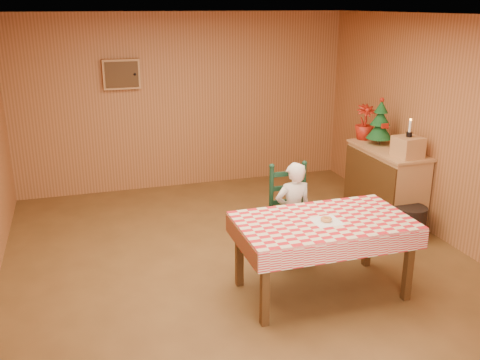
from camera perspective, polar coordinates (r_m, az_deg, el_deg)
name	(u,v)px	position (r m, az deg, el deg)	size (l,w,h in m)	color
ground	(246,270)	(5.78, 0.60, -9.58)	(6.00, 6.00, 0.00)	brown
cabin_walls	(230,91)	(5.68, -1.04, 9.42)	(5.10, 6.05, 2.65)	#A7693C
dining_table	(323,227)	(5.14, 8.89, -5.03)	(1.66, 0.96, 0.77)	#4A2D13
ladder_chair	(291,216)	(5.87, 5.45, -3.80)	(0.44, 0.40, 1.08)	black
seated_child	(293,212)	(5.80, 5.68, -3.46)	(0.41, 0.27, 1.12)	silver
napkin	(326,221)	(5.06, 9.18, -4.36)	(0.26, 0.26, 0.00)	white
donut	(326,219)	(5.06, 9.20, -4.15)	(0.11, 0.11, 0.04)	#D6904D
shelf_unit	(385,183)	(7.25, 15.22, -0.31)	(0.54, 1.24, 0.93)	tan
crate	(408,147)	(6.78, 17.47, 3.39)	(0.30, 0.30, 0.25)	tan
christmas_tree	(380,123)	(7.27, 14.72, 5.87)	(0.34, 0.34, 0.62)	#4A2D13
flower_arrangement	(365,122)	(7.50, 13.17, 6.03)	(0.27, 0.27, 0.47)	#9A1B0E
candle_set	(409,132)	(6.74, 17.63, 4.95)	(0.07, 0.07, 0.22)	black
storage_bin	(409,222)	(6.77, 17.62, -4.32)	(0.39, 0.39, 0.39)	black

